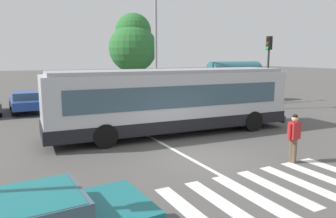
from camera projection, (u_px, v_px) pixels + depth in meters
The scene contains 14 objects.
ground_plane at pixel (201, 157), 11.92m from camera, with size 160.00×160.00×0.00m, color #514F4C.
city_transit_bus at pixel (171, 101), 15.29m from camera, with size 11.87×3.18×3.06m.
pedestrian_crossing_street at pixel (294, 136), 11.17m from camera, with size 0.58×0.29×1.72m.
parked_car_blue at pixel (25, 100), 21.40m from camera, with size 1.93×4.53×1.35m.
parked_car_teal at pixel (68, 99), 22.38m from camera, with size 2.06×4.59×1.35m.
parked_car_red at pixel (106, 96), 23.70m from camera, with size 2.04×4.59×1.35m.
parked_car_champagne at pixel (139, 94), 25.12m from camera, with size 2.07×4.59×1.35m.
parked_car_white at pixel (175, 92), 26.10m from camera, with size 2.08×4.60×1.35m.
traffic_light_far_corner at pixel (268, 61), 22.10m from camera, with size 0.33×0.32×4.99m.
bus_stop_shelter at pixel (234, 72), 26.07m from camera, with size 4.59×1.54×3.25m.
twin_arm_street_lamp at pixel (156, 24), 23.59m from camera, with size 5.23×0.32×9.74m.
background_tree_right at pixel (133, 43), 31.05m from camera, with size 4.61×4.61×7.76m.
crosswalk_painted_stripes at pixel (263, 191), 8.90m from camera, with size 7.17×2.93×0.01m.
lane_center_line at pixel (166, 145), 13.47m from camera, with size 0.16×24.00×0.01m, color silver.
Camera 1 is at (-6.31, -9.66, 3.69)m, focal length 34.58 mm.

